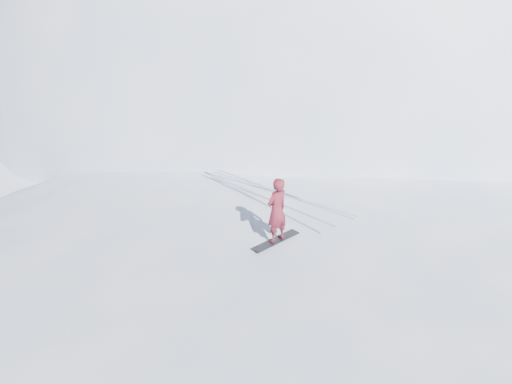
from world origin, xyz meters
TOP-DOWN VIEW (x-y plane):
  - ground at (0.00, 0.00)m, footprint 400.00×400.00m
  - near_ridge at (1.00, 3.00)m, footprint 36.00×28.00m
  - summit_peak at (22.00, 26.00)m, footprint 60.00×56.00m
  - peak_shoulder at (10.00, 20.00)m, footprint 28.00×24.00m
  - wind_bumps at (-0.56, 2.12)m, footprint 16.00×14.40m
  - snowboard at (-2.15, 2.71)m, footprint 1.61×0.53m
  - snowboarder at (-2.15, 2.71)m, footprint 0.73×0.53m
  - board_tracks at (-0.56, 5.33)m, footprint 2.20×5.98m

SIDE VIEW (x-z plane):
  - ground at x=0.00m, z-range 0.00..0.00m
  - near_ridge at x=1.00m, z-range -2.40..2.40m
  - summit_peak at x=22.00m, z-range -28.00..28.00m
  - peak_shoulder at x=10.00m, z-range -9.00..9.00m
  - wind_bumps at x=-0.56m, z-range -0.50..0.50m
  - snowboard at x=-2.15m, z-range 2.40..2.43m
  - board_tracks at x=-0.56m, z-range 2.40..2.44m
  - snowboarder at x=-2.15m, z-range 2.43..4.26m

